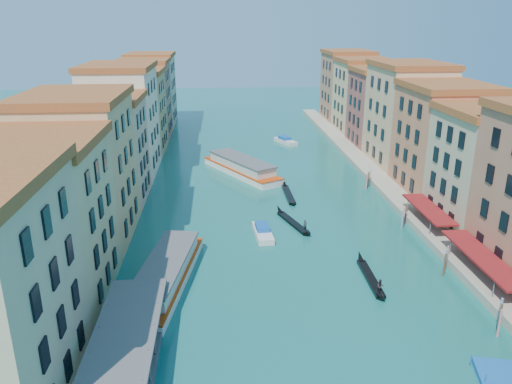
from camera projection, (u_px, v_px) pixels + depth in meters
left_bank_palazzos at (116, 131)px, 90.00m from camera, size 12.80×128.40×21.00m
right_bank_palazzos at (417, 125)px, 94.37m from camera, size 12.80×128.40×21.00m
quay at (372, 173)px, 96.81m from camera, size 4.00×140.00×1.00m
restaurant_awnings at (485, 260)px, 56.44m from camera, size 3.20×44.55×3.12m
vaporetto_stop at (129, 347)px, 43.80m from camera, size 5.40×16.40×3.65m
mooring_poles_right at (436, 252)px, 62.23m from camera, size 1.44×54.24×3.20m
mooring_poles_left at (100, 350)px, 43.66m from camera, size 0.24×8.24×3.20m
vaporetto_near at (166, 273)px, 56.81m from camera, size 7.82×20.68×3.00m
vaporetto_far at (242, 167)px, 97.60m from camera, size 14.87×21.14×3.20m
gondola_fore at (293, 222)px, 73.77m from camera, size 4.42×11.33×2.32m
gondola_right at (371, 277)px, 57.74m from camera, size 1.23×11.42×2.28m
gondola_far at (288, 193)px, 85.91m from camera, size 1.22×12.08×1.71m
motorboat_mid at (263, 231)px, 70.01m from camera, size 2.64×7.06×1.43m
motorboat_far at (285, 141)px, 122.39m from camera, size 5.23×8.01×1.59m
blue_dock at (506, 384)px, 41.14m from camera, size 5.30×6.77×0.50m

